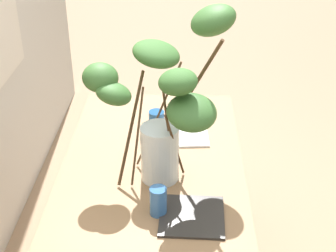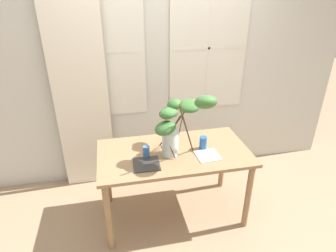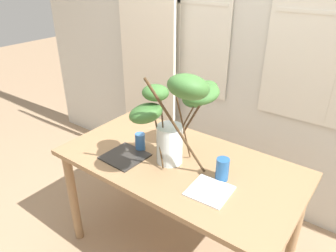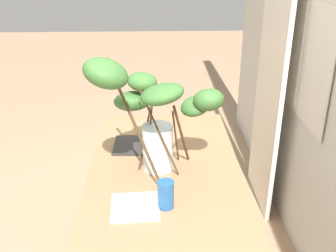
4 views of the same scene
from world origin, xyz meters
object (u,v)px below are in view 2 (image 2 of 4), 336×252
(drinking_glass_blue_left, at_px, (146,152))
(drinking_glass_blue_right, at_px, (203,143))
(dining_table, at_px, (174,161))
(plate_square_right, at_px, (208,155))
(plate_square_left, at_px, (146,164))
(vase_with_branches, at_px, (178,122))

(drinking_glass_blue_left, height_order, drinking_glass_blue_right, drinking_glass_blue_right)
(dining_table, relative_size, plate_square_right, 6.94)
(drinking_glass_blue_right, relative_size, plate_square_right, 0.61)
(dining_table, height_order, drinking_glass_blue_right, drinking_glass_blue_right)
(drinking_glass_blue_right, relative_size, plate_square_left, 0.54)
(vase_with_branches, relative_size, drinking_glass_blue_right, 5.34)
(vase_with_branches, xyz_separation_m, plate_square_left, (-0.31, -0.11, -0.34))
(vase_with_branches, distance_m, plate_square_right, 0.44)
(dining_table, relative_size, drinking_glass_blue_left, 12.85)
(drinking_glass_blue_left, xyz_separation_m, plate_square_left, (-0.02, -0.12, -0.05))
(vase_with_branches, bearing_deg, dining_table, 107.89)
(vase_with_branches, bearing_deg, drinking_glass_blue_right, 10.99)
(dining_table, height_order, drinking_glass_blue_left, drinking_glass_blue_left)
(drinking_glass_blue_left, height_order, plate_square_left, drinking_glass_blue_left)
(drinking_glass_blue_right, bearing_deg, plate_square_left, -164.71)
(drinking_glass_blue_right, xyz_separation_m, plate_square_left, (-0.58, -0.16, -0.06))
(dining_table, bearing_deg, plate_square_right, -25.81)
(drinking_glass_blue_left, distance_m, plate_square_right, 0.58)
(vase_with_branches, xyz_separation_m, drinking_glass_blue_right, (0.27, 0.05, -0.28))
(vase_with_branches, relative_size, drinking_glass_blue_left, 6.07)
(dining_table, distance_m, plate_square_right, 0.34)
(plate_square_right, bearing_deg, vase_with_branches, 163.09)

